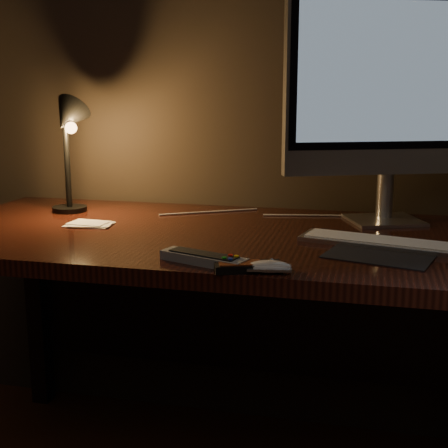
% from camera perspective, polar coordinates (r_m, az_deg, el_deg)
% --- Properties ---
extents(desk, '(1.60, 0.75, 0.75)m').
position_cam_1_polar(desk, '(1.76, 0.12, -4.33)').
color(desk, '#34130C').
rests_on(desk, ground).
extents(monitor, '(0.57, 0.26, 0.63)m').
position_cam_1_polar(monitor, '(1.81, 15.03, 11.82)').
color(monitor, silver).
rests_on(monitor, desk).
extents(keyboard, '(0.41, 0.20, 0.01)m').
position_cam_1_polar(keyboard, '(1.58, 14.16, -1.60)').
color(keyboard, silver).
rests_on(keyboard, desk).
extents(mousepad, '(0.27, 0.24, 0.00)m').
position_cam_1_polar(mousepad, '(1.48, 14.14, -2.70)').
color(mousepad, black).
rests_on(mousepad, desk).
extents(mouse, '(0.10, 0.06, 0.02)m').
position_cam_1_polar(mouse, '(1.31, 4.15, -4.06)').
color(mouse, white).
rests_on(mouse, desk).
extents(media_remote, '(0.15, 0.09, 0.03)m').
position_cam_1_polar(media_remote, '(1.31, 2.20, -3.90)').
color(media_remote, black).
rests_on(media_remote, desk).
extents(tv_remote, '(0.21, 0.12, 0.03)m').
position_cam_1_polar(tv_remote, '(1.37, -1.87, -3.16)').
color(tv_remote, gray).
rests_on(tv_remote, desk).
extents(papers, '(0.13, 0.09, 0.01)m').
position_cam_1_polar(papers, '(1.79, -12.21, 0.01)').
color(papers, white).
rests_on(papers, desk).
extents(desk_lamp, '(0.16, 0.18, 0.36)m').
position_cam_1_polar(desk_lamp, '(1.93, -14.08, 8.01)').
color(desk_lamp, black).
rests_on(desk_lamp, desk).
extents(cable, '(0.58, 0.20, 0.01)m').
position_cam_1_polar(cable, '(1.89, 3.23, 0.89)').
color(cable, white).
rests_on(cable, desk).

